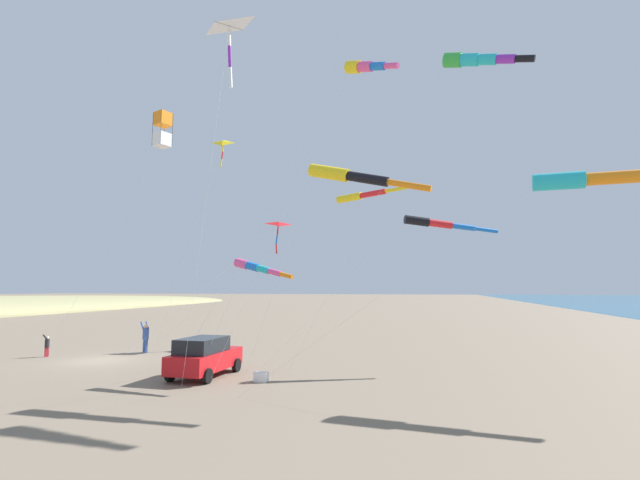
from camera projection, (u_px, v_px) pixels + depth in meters
ground_plane at (101, 360)px, 25.84m from camera, size 600.00×600.00×0.00m
parked_car at (205, 356)px, 21.15m from camera, size 2.09×4.31×1.85m
cooler_box at (261, 377)px, 19.94m from camera, size 0.62×0.42×0.42m
person_adult_flyer at (146, 336)px, 29.19m from camera, size 0.70×0.63×1.99m
person_child_green_jacket at (47, 344)px, 27.28m from camera, size 0.46×0.49×1.36m
kite_delta_blue_topmost at (278, 224)px, 33.52m from camera, size 7.85×8.86×9.38m
kite_windsock_magenta_far_left at (438, 224)px, 24.44m from camera, size 11.44×8.72×8.16m
kite_box_purple_drifting at (162, 130)px, 27.42m from camera, size 7.85×1.09×15.01m
kite_windsock_long_streamer_right at (587, 179)px, 18.55m from camera, size 17.58×4.85×9.10m
kite_windsock_teal_far_right at (349, 176)px, 19.84m from camera, size 9.11×2.37×9.95m
kite_windsock_small_distant at (365, 67)px, 23.17m from camera, size 8.39×4.43×16.30m
kite_delta_striped_overhead at (222, 144)px, 24.73m from camera, size 5.87×2.37×12.54m
kite_windsock_red_high_left at (256, 267)px, 21.00m from camera, size 6.66×1.57×5.64m
kite_delta_checkered_midright at (229, 26)px, 19.45m from camera, size 3.25×1.84×16.09m
kite_windsock_green_low_center at (362, 196)px, 34.87m from camera, size 16.77×10.08×11.72m
kite_windsock_long_streamer_left at (475, 60)px, 21.37m from camera, size 12.02×1.70×15.85m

